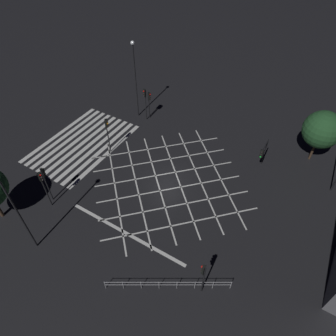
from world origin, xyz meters
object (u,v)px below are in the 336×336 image
traffic_light_se_cross (43,183)px  traffic_light_sw_cross (149,100)px  traffic_light_se_main (45,178)px  street_lamp_west (135,70)px  traffic_light_sw_main (145,98)px  traffic_light_median_south (107,129)px  street_tree_near (322,130)px  traffic_light_nw_main (263,152)px  traffic_light_ne_cross (203,274)px  street_lamp_east (9,197)px

traffic_light_se_cross → traffic_light_sw_cross: bearing=89.6°
traffic_light_se_main → street_lamp_west: (-15.62, -0.97, 3.31)m
traffic_light_sw_main → traffic_light_se_main: size_ratio=1.05×
traffic_light_median_south → street_tree_near: size_ratio=0.75×
traffic_light_median_south → street_lamp_west: street_lamp_west is taller
traffic_light_median_south → street_tree_near: (-10.35, 19.38, 0.81)m
street_lamp_west → traffic_light_se_main: bearing=3.6°
traffic_light_nw_main → street_tree_near: size_ratio=0.57×
traffic_light_median_south → traffic_light_ne_cross: bearing=-29.6°
traffic_light_sw_main → street_lamp_east: 20.14m
traffic_light_sw_main → traffic_light_ne_cross: bearing=44.5°
traffic_light_sw_main → street_tree_near: 19.74m
traffic_light_ne_cross → street_lamp_west: (-16.27, -17.11, 3.57)m
traffic_light_se_cross → street_lamp_west: (-16.25, -1.48, 3.11)m
traffic_light_ne_cross → street_tree_near: size_ratio=0.63×
traffic_light_ne_cross → street_lamp_east: 14.53m
traffic_light_ne_cross → street_lamp_east: (3.73, -13.54, 3.73)m
traffic_light_median_south → traffic_light_sw_cross: 7.75m
street_tree_near → traffic_light_nw_main: bearing=-42.9°
traffic_light_median_south → traffic_light_sw_main: size_ratio=1.03×
traffic_light_sw_cross → street_tree_near: bearing=7.8°
street_tree_near → traffic_light_ne_cross: bearing=-10.9°
traffic_light_se_main → street_lamp_west: bearing=3.6°
traffic_light_se_main → traffic_light_sw_main: bearing=-1.5°
traffic_light_median_south → traffic_light_sw_main: (-7.11, -0.07, -0.09)m
street_lamp_east → street_lamp_west: 20.31m
street_tree_near → traffic_light_se_cross: bearing=-45.2°
traffic_light_sw_cross → traffic_light_se_cross: size_ratio=0.82×
traffic_light_sw_cross → traffic_light_median_south: bearing=-91.0°
street_lamp_west → street_tree_near: bearing=98.1°
traffic_light_median_south → street_lamp_west: size_ratio=0.46×
traffic_light_ne_cross → street_lamp_west: size_ratio=0.39×
street_lamp_west → traffic_light_se_cross: bearing=5.2°
traffic_light_median_south → traffic_light_sw_cross: bearing=89.0°
traffic_light_nw_main → traffic_light_sw_cross: 15.11m
traffic_light_se_main → street_lamp_west: size_ratio=0.43×
traffic_light_se_cross → street_tree_near: 27.28m
traffic_light_median_south → traffic_light_se_main: 8.26m
traffic_light_sw_cross → street_tree_near: size_ratio=0.61×
traffic_light_median_south → traffic_light_sw_main: traffic_light_median_south is taller
traffic_light_se_cross → traffic_light_sw_main: bearing=90.4°
traffic_light_se_cross → traffic_light_sw_main: size_ratio=1.02×
traffic_light_median_south → street_lamp_east: street_lamp_east is taller
traffic_light_median_south → traffic_light_ne_cross: traffic_light_median_south is taller
traffic_light_sw_cross → traffic_light_se_main: (15.98, -0.61, 0.36)m
street_lamp_east → street_lamp_west: (-19.99, -3.58, -0.16)m
traffic_light_sw_cross → street_lamp_east: size_ratio=0.36×
traffic_light_sw_cross → traffic_light_ne_cross: 22.75m
traffic_light_sw_main → traffic_light_nw_main: bearing=84.9°
traffic_light_se_main → street_lamp_east: size_ratio=0.42×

